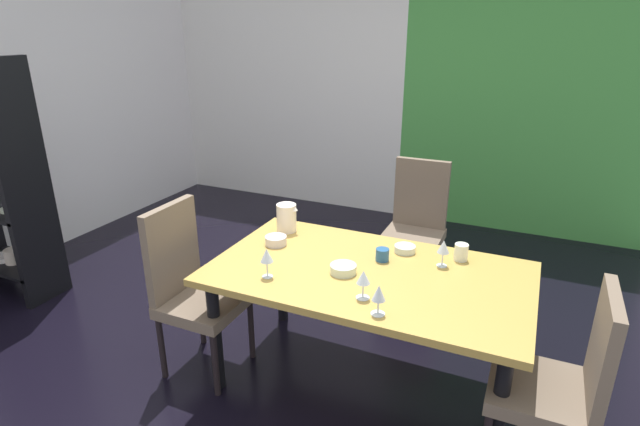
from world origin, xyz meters
TOP-DOWN VIEW (x-y plane):
  - ground_plane at (0.00, 0.00)m, footprint 5.28×5.41m
  - back_panel_interior at (-1.23, 2.66)m, footprint 2.83×0.10m
  - garden_window_panel at (1.42, 2.66)m, footprint 2.45×0.10m
  - dining_table at (0.79, -0.18)m, footprint 1.72×0.99m
  - chair_head_far at (0.75, 1.08)m, footprint 0.44×0.45m
  - chair_right_near at (1.79, -0.45)m, footprint 0.44×0.44m
  - chair_left_near at (-0.21, -0.45)m, footprint 0.45×0.44m
  - wine_glass_corner at (1.14, 0.04)m, footprint 0.07×0.07m
  - wine_glass_east at (0.32, -0.47)m, footprint 0.07×0.07m
  - wine_glass_right at (0.97, -0.58)m, footprint 0.07×0.07m
  - wine_glass_left at (0.86, -0.47)m, footprint 0.07×0.07m
  - serving_bowl_west at (0.91, 0.13)m, footprint 0.12×0.12m
  - serving_bowl_front at (0.16, -0.08)m, footprint 0.13×0.13m
  - serving_bowl_near_shelf at (0.67, -0.26)m, footprint 0.14×0.14m
  - cup_south at (0.82, -0.03)m, footprint 0.08×0.08m
  - cup_rear at (1.22, 0.16)m, footprint 0.08×0.08m
  - pitcher_near_window at (0.12, 0.14)m, footprint 0.14×0.13m

SIDE VIEW (x-z plane):
  - ground_plane at x=0.00m, z-range -0.02..0.00m
  - chair_right_near at x=1.79m, z-range 0.05..1.02m
  - chair_head_far at x=0.75m, z-range 0.04..1.06m
  - chair_left_near at x=-0.21m, z-range 0.04..1.07m
  - dining_table at x=0.79m, z-range 0.28..1.01m
  - serving_bowl_west at x=0.91m, z-range 0.73..0.77m
  - serving_bowl_near_shelf at x=0.67m, z-range 0.73..0.78m
  - serving_bowl_front at x=0.16m, z-range 0.73..0.78m
  - cup_south at x=0.82m, z-range 0.73..0.80m
  - cup_rear at x=1.22m, z-range 0.73..0.82m
  - pitcher_near_window at x=0.12m, z-range 0.73..0.91m
  - wine_glass_right at x=0.97m, z-range 0.76..0.91m
  - wine_glass_left at x=0.86m, z-range 0.76..0.91m
  - wine_glass_corner at x=1.14m, z-range 0.76..0.92m
  - wine_glass_east at x=0.32m, z-range 0.77..0.93m
  - back_panel_interior at x=-1.23m, z-range 0.00..2.85m
  - garden_window_panel at x=1.42m, z-range 0.00..2.85m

